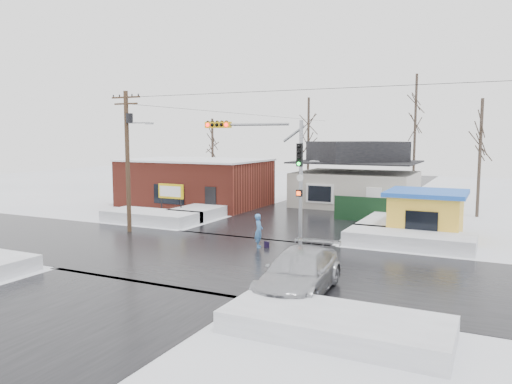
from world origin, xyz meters
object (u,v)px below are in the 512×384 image
at_px(kiosk, 426,214).
at_px(pedestrian, 259,231).
at_px(utility_pole, 128,153).
at_px(marquee_sign, 171,192).
at_px(car, 299,273).
at_px(traffic_signal, 273,167).

distance_m(kiosk, pedestrian, 10.61).
height_order(utility_pole, pedestrian, utility_pole).
bearing_deg(pedestrian, marquee_sign, 34.58).
distance_m(pedestrian, car, 8.36).
height_order(kiosk, car, kiosk).
height_order(traffic_signal, pedestrian, traffic_signal).
distance_m(traffic_signal, kiosk, 10.43).
relative_size(traffic_signal, car, 1.19).
relative_size(traffic_signal, marquee_sign, 2.75).
height_order(utility_pole, car, utility_pole).
height_order(kiosk, pedestrian, kiosk).
xyz_separation_m(traffic_signal, pedestrian, (-0.88, 0.03, -3.60)).
bearing_deg(marquee_sign, pedestrian, -31.63).
bearing_deg(car, marquee_sign, 135.85).
bearing_deg(kiosk, marquee_sign, -178.45).
relative_size(traffic_signal, utility_pole, 0.78).
height_order(utility_pole, marquee_sign, utility_pole).
bearing_deg(car, utility_pole, 149.71).
bearing_deg(utility_pole, traffic_signal, -2.95).
xyz_separation_m(kiosk, pedestrian, (-7.95, -7.00, -0.52)).
relative_size(marquee_sign, pedestrian, 1.35).
bearing_deg(traffic_signal, car, -58.51).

